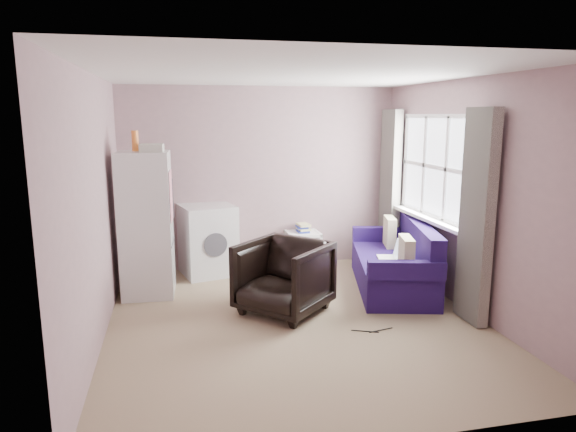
# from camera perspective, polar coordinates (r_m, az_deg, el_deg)

# --- Properties ---
(room) EXTENTS (3.84, 4.24, 2.54)m
(room) POSITION_cam_1_polar(r_m,az_deg,el_deg) (5.13, 1.10, 1.51)
(room) COLOR #9B8465
(room) RESTS_ON ground
(armchair) EXTENTS (1.15, 1.15, 0.87)m
(armchair) POSITION_cam_1_polar(r_m,az_deg,el_deg) (5.56, -0.49, -6.43)
(armchair) COLOR black
(armchair) RESTS_ON ground
(fridge) EXTENTS (0.63, 0.62, 1.94)m
(fridge) POSITION_cam_1_polar(r_m,az_deg,el_deg) (6.23, -15.46, -0.80)
(fridge) COLOR silver
(fridge) RESTS_ON ground
(washing_machine) EXTENTS (0.80, 0.80, 0.94)m
(washing_machine) POSITION_cam_1_polar(r_m,az_deg,el_deg) (6.96, -8.91, -2.45)
(washing_machine) COLOR silver
(washing_machine) RESTS_ON ground
(side_table) EXTENTS (0.46, 0.46, 0.62)m
(side_table) POSITION_cam_1_polar(r_m,az_deg,el_deg) (7.27, 1.63, -3.37)
(side_table) COLOR white
(side_table) RESTS_ON ground
(sofa) EXTENTS (1.25, 1.98, 0.82)m
(sofa) POSITION_cam_1_polar(r_m,az_deg,el_deg) (6.51, 12.01, -5.28)
(sofa) COLOR #26135A
(sofa) RESTS_ON ground
(window_dressing) EXTENTS (0.17, 2.62, 2.18)m
(window_dressing) POSITION_cam_1_polar(r_m,az_deg,el_deg) (6.42, 15.12, 1.75)
(window_dressing) COLOR white
(window_dressing) RESTS_ON ground
(floor_cables) EXTENTS (0.43, 0.12, 0.01)m
(floor_cables) POSITION_cam_1_polar(r_m,az_deg,el_deg) (5.29, 9.42, -12.46)
(floor_cables) COLOR black
(floor_cables) RESTS_ON ground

